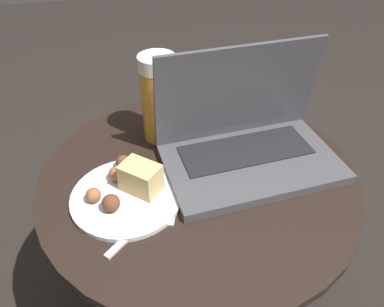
% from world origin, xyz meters
% --- Properties ---
extents(ground_plane, '(6.00, 6.00, 0.00)m').
position_xyz_m(ground_plane, '(0.00, 0.00, 0.00)').
color(ground_plane, black).
extents(table, '(0.63, 0.63, 0.50)m').
position_xyz_m(table, '(0.00, 0.00, 0.32)').
color(table, black).
rests_on(table, ground_plane).
extents(napkin, '(0.17, 0.14, 0.00)m').
position_xyz_m(napkin, '(-0.13, -0.05, 0.50)').
color(napkin, silver).
rests_on(napkin, table).
extents(laptop, '(0.36, 0.24, 0.23)m').
position_xyz_m(laptop, '(0.11, 0.03, 0.55)').
color(laptop, '#47474C').
rests_on(laptop, table).
extents(beer_glass, '(0.08, 0.08, 0.19)m').
position_xyz_m(beer_glass, '(-0.05, 0.14, 0.59)').
color(beer_glass, gold).
rests_on(beer_glass, table).
extents(snack_plate, '(0.21, 0.21, 0.06)m').
position_xyz_m(snack_plate, '(-0.14, -0.03, 0.51)').
color(snack_plate, silver).
rests_on(snack_plate, table).
extents(fork, '(0.14, 0.13, 0.00)m').
position_xyz_m(fork, '(-0.11, -0.10, 0.50)').
color(fork, silver).
rests_on(fork, table).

